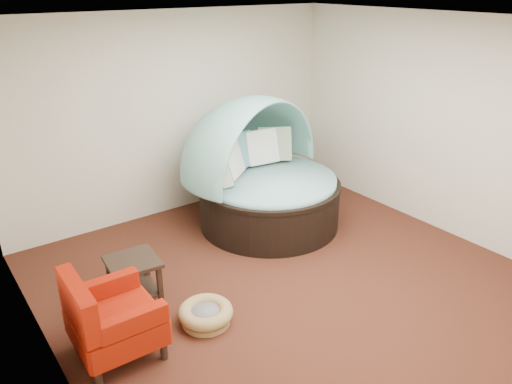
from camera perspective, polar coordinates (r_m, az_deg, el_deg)
floor at (r=5.77m, az=3.69°, el=-10.05°), size 5.00×5.00×0.00m
wall_back at (r=7.13m, az=-9.07°, el=8.69°), size 5.00×0.00×5.00m
wall_left at (r=4.11m, az=-23.74°, el=-4.23°), size 0.00×5.00×5.00m
wall_right at (r=6.95m, az=20.22°, el=7.15°), size 0.00×5.00×5.00m
ceiling at (r=4.83m, az=4.58°, el=18.91°), size 5.00×5.00×0.00m
canopy_daybed at (r=6.72m, az=0.77°, el=2.86°), size 2.40×2.36×1.76m
pet_basket at (r=5.11m, az=-5.76°, el=-13.70°), size 0.59×0.59×0.19m
red_armchair at (r=4.71m, az=-16.39°, el=-13.75°), size 0.76×0.77×0.87m
side_table at (r=5.43m, az=-13.81°, el=-9.11°), size 0.56×0.56×0.49m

